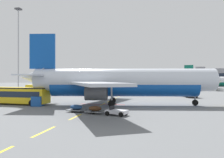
{
  "coord_description": "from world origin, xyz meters",
  "views": [
    {
      "loc": [
        27.23,
        -16.17,
        4.42
      ],
      "look_at": [
        19.37,
        23.73,
        4.45
      ],
      "focal_mm": 35.82,
      "sensor_mm": 36.0,
      "label": 1
    }
  ],
  "objects_px": {
    "airliner_mid_left": "(218,81)",
    "fuel_service_truck": "(35,91)",
    "ground_power_truck": "(188,90)",
    "uld_cargo_container": "(38,101)",
    "airliner_foreground": "(121,82)",
    "baggage_train": "(95,110)",
    "apron_shuttle_bus": "(16,94)",
    "apron_light_mast_near": "(18,41)"
  },
  "relations": [
    {
      "from": "baggage_train",
      "to": "apron_light_mast_near",
      "type": "xyz_separation_m",
      "value": [
        -38.33,
        40.65,
        16.94
      ]
    },
    {
      "from": "ground_power_truck",
      "to": "apron_light_mast_near",
      "type": "relative_size",
      "value": 0.26
    },
    {
      "from": "airliner_foreground",
      "to": "fuel_service_truck",
      "type": "xyz_separation_m",
      "value": [
        -21.96,
        10.67,
        -2.3
      ]
    },
    {
      "from": "airliner_mid_left",
      "to": "baggage_train",
      "type": "height_order",
      "value": "airliner_mid_left"
    },
    {
      "from": "apron_shuttle_bus",
      "to": "baggage_train",
      "type": "relative_size",
      "value": 1.41
    },
    {
      "from": "baggage_train",
      "to": "uld_cargo_container",
      "type": "bearing_deg",
      "value": 152.58
    },
    {
      "from": "apron_shuttle_bus",
      "to": "apron_light_mast_near",
      "type": "distance_m",
      "value": 42.78
    },
    {
      "from": "ground_power_truck",
      "to": "uld_cargo_container",
      "type": "relative_size",
      "value": 4.22
    },
    {
      "from": "airliner_foreground",
      "to": "airliner_mid_left",
      "type": "distance_m",
      "value": 73.47
    },
    {
      "from": "apron_light_mast_near",
      "to": "fuel_service_truck",
      "type": "bearing_deg",
      "value": -48.19
    },
    {
      "from": "airliner_foreground",
      "to": "baggage_train",
      "type": "xyz_separation_m",
      "value": [
        -1.74,
        -9.74,
        -3.42
      ]
    },
    {
      "from": "ground_power_truck",
      "to": "uld_cargo_container",
      "type": "distance_m",
      "value": 36.5
    },
    {
      "from": "fuel_service_truck",
      "to": "ground_power_truck",
      "type": "bearing_deg",
      "value": 15.9
    },
    {
      "from": "airliner_foreground",
      "to": "fuel_service_truck",
      "type": "relative_size",
      "value": 4.74
    },
    {
      "from": "airliner_mid_left",
      "to": "uld_cargo_container",
      "type": "height_order",
      "value": "airliner_mid_left"
    },
    {
      "from": "airliner_foreground",
      "to": "apron_shuttle_bus",
      "type": "distance_m",
      "value": 18.45
    },
    {
      "from": "airliner_foreground",
      "to": "ground_power_truck",
      "type": "xyz_separation_m",
      "value": [
        13.73,
        20.84,
        -2.3
      ]
    },
    {
      "from": "airliner_foreground",
      "to": "apron_shuttle_bus",
      "type": "height_order",
      "value": "airliner_foreground"
    },
    {
      "from": "apron_shuttle_bus",
      "to": "uld_cargo_container",
      "type": "height_order",
      "value": "apron_shuttle_bus"
    },
    {
      "from": "airliner_mid_left",
      "to": "airliner_foreground",
      "type": "bearing_deg",
      "value": -115.97
    },
    {
      "from": "apron_shuttle_bus",
      "to": "ground_power_truck",
      "type": "distance_m",
      "value": 39.42
    },
    {
      "from": "ground_power_truck",
      "to": "apron_light_mast_near",
      "type": "bearing_deg",
      "value": 169.39
    },
    {
      "from": "airliner_mid_left",
      "to": "apron_shuttle_bus",
      "type": "distance_m",
      "value": 84.91
    },
    {
      "from": "uld_cargo_container",
      "to": "fuel_service_truck",
      "type": "bearing_deg",
      "value": 121.22
    },
    {
      "from": "airliner_mid_left",
      "to": "uld_cargo_container",
      "type": "relative_size",
      "value": 17.69
    },
    {
      "from": "ground_power_truck",
      "to": "uld_cargo_container",
      "type": "height_order",
      "value": "ground_power_truck"
    },
    {
      "from": "airliner_foreground",
      "to": "ground_power_truck",
      "type": "distance_m",
      "value": 25.06
    },
    {
      "from": "airliner_mid_left",
      "to": "ground_power_truck",
      "type": "bearing_deg",
      "value": -112.18
    },
    {
      "from": "airliner_foreground",
      "to": "airliner_mid_left",
      "type": "height_order",
      "value": "airliner_foreground"
    },
    {
      "from": "airliner_foreground",
      "to": "uld_cargo_container",
      "type": "xyz_separation_m",
      "value": [
        -13.19,
        -3.8,
        -3.15
      ]
    },
    {
      "from": "fuel_service_truck",
      "to": "baggage_train",
      "type": "bearing_deg",
      "value": -45.26
    },
    {
      "from": "uld_cargo_container",
      "to": "airliner_foreground",
      "type": "bearing_deg",
      "value": 16.05
    },
    {
      "from": "airliner_foreground",
      "to": "apron_shuttle_bus",
      "type": "relative_size",
      "value": 2.86
    },
    {
      "from": "ground_power_truck",
      "to": "baggage_train",
      "type": "distance_m",
      "value": 34.29
    },
    {
      "from": "airliner_foreground",
      "to": "baggage_train",
      "type": "bearing_deg",
      "value": -100.11
    },
    {
      "from": "airliner_foreground",
      "to": "fuel_service_truck",
      "type": "height_order",
      "value": "airliner_foreground"
    },
    {
      "from": "baggage_train",
      "to": "apron_shuttle_bus",
      "type": "bearing_deg",
      "value": 155.67
    },
    {
      "from": "ground_power_truck",
      "to": "apron_shuttle_bus",
      "type": "bearing_deg",
      "value": -144.04
    },
    {
      "from": "airliner_mid_left",
      "to": "apron_light_mast_near",
      "type": "height_order",
      "value": "apron_light_mast_near"
    },
    {
      "from": "apron_shuttle_bus",
      "to": "baggage_train",
      "type": "xyz_separation_m",
      "value": [
        16.44,
        -7.43,
        -1.23
      ]
    },
    {
      "from": "airliner_mid_left",
      "to": "fuel_service_truck",
      "type": "bearing_deg",
      "value": -134.34
    },
    {
      "from": "apron_shuttle_bus",
      "to": "fuel_service_truck",
      "type": "height_order",
      "value": "fuel_service_truck"
    }
  ]
}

